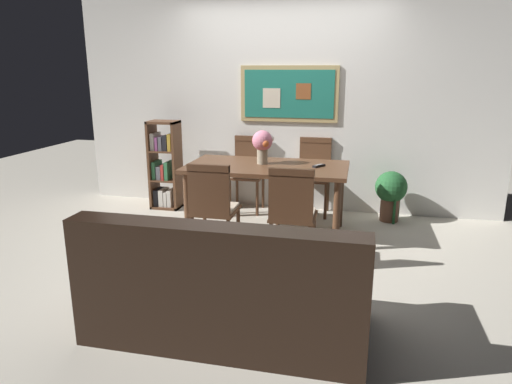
# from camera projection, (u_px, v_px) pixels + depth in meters

# --- Properties ---
(ground_plane) EXTENTS (12.00, 12.00, 0.00)m
(ground_plane) POSITION_uv_depth(u_px,v_px,m) (259.00, 246.00, 4.57)
(ground_plane) COLOR beige
(wall_back_with_painting) EXTENTS (5.20, 0.14, 2.60)m
(wall_back_with_painting) POSITION_uv_depth(u_px,v_px,m) (285.00, 104.00, 5.58)
(wall_back_with_painting) COLOR silver
(wall_back_with_painting) RESTS_ON ground_plane
(dining_table) EXTENTS (1.67, 0.90, 0.74)m
(dining_table) POSITION_uv_depth(u_px,v_px,m) (267.00, 173.00, 4.80)
(dining_table) COLOR brown
(dining_table) RESTS_ON ground_plane
(dining_chair_far_left) EXTENTS (0.40, 0.41, 0.91)m
(dining_chair_far_left) POSITION_uv_depth(u_px,v_px,m) (248.00, 167.00, 5.66)
(dining_chair_far_left) COLOR brown
(dining_chair_far_left) RESTS_ON ground_plane
(dining_chair_near_left) EXTENTS (0.40, 0.41, 0.91)m
(dining_chair_near_left) POSITION_uv_depth(u_px,v_px,m) (213.00, 203.00, 4.15)
(dining_chair_near_left) COLOR brown
(dining_chair_near_left) RESTS_ON ground_plane
(dining_chair_far_right) EXTENTS (0.40, 0.41, 0.91)m
(dining_chair_far_right) POSITION_uv_depth(u_px,v_px,m) (314.00, 169.00, 5.53)
(dining_chair_far_right) COLOR brown
(dining_chair_far_right) RESTS_ON ground_plane
(dining_chair_near_right) EXTENTS (0.40, 0.41, 0.91)m
(dining_chair_near_right) POSITION_uv_depth(u_px,v_px,m) (292.00, 208.00, 3.98)
(dining_chair_near_right) COLOR brown
(dining_chair_near_right) RESTS_ON ground_plane
(leather_couch) EXTENTS (1.80, 0.84, 0.84)m
(leather_couch) POSITION_uv_depth(u_px,v_px,m) (226.00, 290.00, 2.99)
(leather_couch) COLOR black
(leather_couch) RESTS_ON ground_plane
(bookshelf) EXTENTS (0.36, 0.28, 1.10)m
(bookshelf) POSITION_uv_depth(u_px,v_px,m) (165.00, 168.00, 5.73)
(bookshelf) COLOR brown
(bookshelf) RESTS_ON ground_plane
(potted_ivy) EXTENTS (0.36, 0.36, 0.61)m
(potted_ivy) POSITION_uv_depth(u_px,v_px,m) (391.00, 192.00, 5.26)
(potted_ivy) COLOR brown
(potted_ivy) RESTS_ON ground_plane
(flower_vase) EXTENTS (0.23, 0.22, 0.35)m
(flower_vase) POSITION_uv_depth(u_px,v_px,m) (263.00, 143.00, 4.79)
(flower_vase) COLOR tan
(flower_vase) RESTS_ON dining_table
(tv_remote) EXTENTS (0.13, 0.15, 0.02)m
(tv_remote) POSITION_uv_depth(u_px,v_px,m) (319.00, 166.00, 4.69)
(tv_remote) COLOR black
(tv_remote) RESTS_ON dining_table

